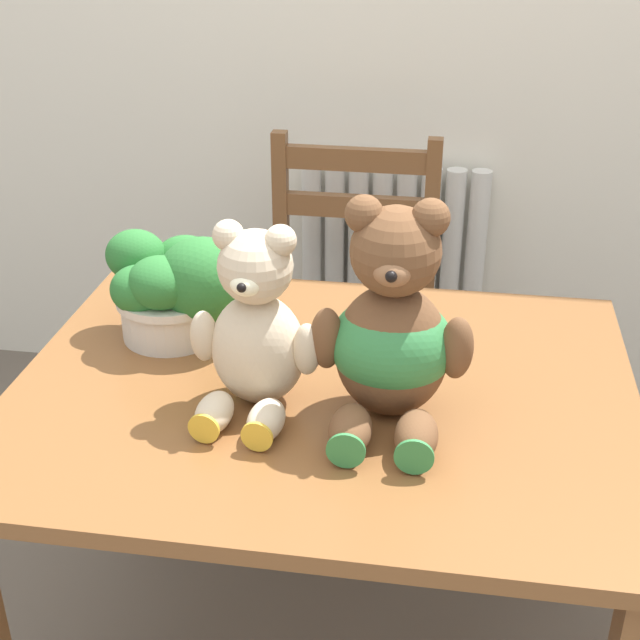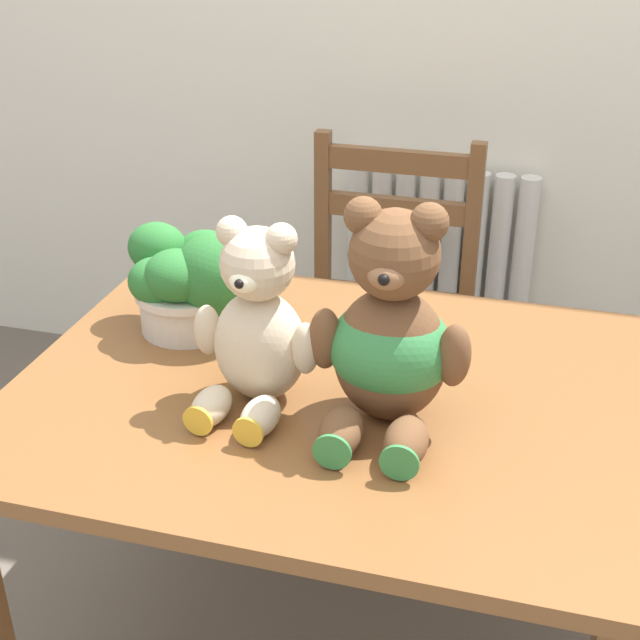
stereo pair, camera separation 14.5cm
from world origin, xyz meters
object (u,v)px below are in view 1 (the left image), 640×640
(teddy_bear_left, at_px, (255,331))
(potted_plant, at_px, (177,286))
(teddy_bear_right, at_px, (392,334))
(wooden_chair_behind, at_px, (347,310))

(teddy_bear_left, relative_size, potted_plant, 1.12)
(teddy_bear_right, bearing_deg, wooden_chair_behind, -78.38)
(teddy_bear_right, xyz_separation_m, potted_plant, (-0.43, 0.21, -0.04))
(wooden_chair_behind, bearing_deg, teddy_bear_right, 101.83)
(teddy_bear_left, relative_size, teddy_bear_right, 0.86)
(teddy_bear_right, bearing_deg, potted_plant, -26.14)
(teddy_bear_right, distance_m, potted_plant, 0.48)
(teddy_bear_right, bearing_deg, teddy_bear_left, 0.40)
(wooden_chair_behind, bearing_deg, teddy_bear_left, 87.16)
(teddy_bear_left, distance_m, potted_plant, 0.29)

